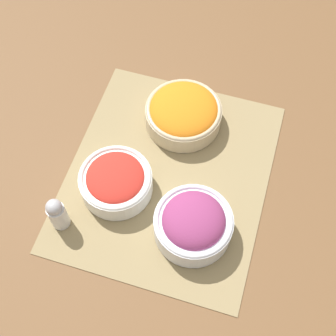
{
  "coord_description": "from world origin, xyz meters",
  "views": [
    {
      "loc": [
        0.44,
        0.13,
        0.87
      ],
      "look_at": [
        0.0,
        0.0,
        0.03
      ],
      "focal_mm": 50.0,
      "sensor_mm": 36.0,
      "label": 1
    }
  ],
  "objects_px": {
    "carrot_bowl": "(183,112)",
    "pepper_shaker": "(57,213)",
    "onion_bowl": "(193,223)",
    "tomato_bowl": "(116,181)"
  },
  "relations": [
    {
      "from": "carrot_bowl",
      "to": "pepper_shaker",
      "type": "height_order",
      "value": "pepper_shaker"
    },
    {
      "from": "onion_bowl",
      "to": "pepper_shaker",
      "type": "distance_m",
      "value": 0.26
    },
    {
      "from": "tomato_bowl",
      "to": "pepper_shaker",
      "type": "relative_size",
      "value": 1.65
    },
    {
      "from": "onion_bowl",
      "to": "tomato_bowl",
      "type": "bearing_deg",
      "value": -104.58
    },
    {
      "from": "onion_bowl",
      "to": "carrot_bowl",
      "type": "distance_m",
      "value": 0.26
    },
    {
      "from": "onion_bowl",
      "to": "pepper_shaker",
      "type": "relative_size",
      "value": 1.7
    },
    {
      "from": "onion_bowl",
      "to": "pepper_shaker",
      "type": "height_order",
      "value": "pepper_shaker"
    },
    {
      "from": "carrot_bowl",
      "to": "onion_bowl",
      "type": "bearing_deg",
      "value": 20.15
    },
    {
      "from": "onion_bowl",
      "to": "carrot_bowl",
      "type": "relative_size",
      "value": 0.91
    },
    {
      "from": "carrot_bowl",
      "to": "pepper_shaker",
      "type": "xyz_separation_m",
      "value": [
        0.3,
        -0.16,
        0.01
      ]
    }
  ]
}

